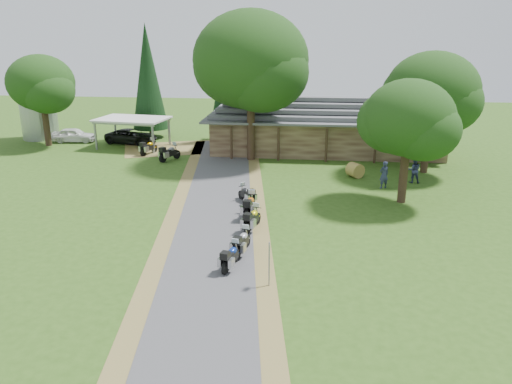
# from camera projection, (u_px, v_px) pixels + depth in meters

# --- Properties ---
(ground) EXTENTS (120.00, 120.00, 0.00)m
(ground) POSITION_uv_depth(u_px,v_px,m) (209.00, 257.00, 24.07)
(ground) COLOR #2D4E16
(ground) RESTS_ON ground
(driveway) EXTENTS (51.95, 51.95, 0.00)m
(driveway) POSITION_uv_depth(u_px,v_px,m) (215.00, 227.00, 27.91)
(driveway) COLOR #3F3F41
(driveway) RESTS_ON ground
(lodge) EXTENTS (21.40, 9.40, 4.90)m
(lodge) POSITION_uv_depth(u_px,v_px,m) (326.00, 123.00, 45.40)
(lodge) COLOR #4F3728
(lodge) RESTS_ON ground
(silo) EXTENTS (3.85, 3.85, 7.10)m
(silo) POSITION_uv_depth(u_px,v_px,m) (37.00, 104.00, 49.97)
(silo) COLOR gray
(silo) RESTS_ON ground
(carport) EXTENTS (6.86, 5.04, 2.75)m
(carport) POSITION_uv_depth(u_px,v_px,m) (133.00, 133.00, 46.80)
(carport) COLOR silver
(carport) RESTS_ON ground
(car_white_sedan) EXTENTS (2.77, 5.53, 1.78)m
(car_white_sedan) POSITION_uv_depth(u_px,v_px,m) (74.00, 133.00, 49.12)
(car_white_sedan) COLOR white
(car_white_sedan) RESTS_ON ground
(car_dark_suv) EXTENTS (3.35, 5.85, 2.11)m
(car_dark_suv) POSITION_uv_depth(u_px,v_px,m) (131.00, 133.00, 48.48)
(car_dark_suv) COLOR black
(car_dark_suv) RESTS_ON ground
(motorcycle_row_a) EXTENTS (0.98, 1.87, 1.22)m
(motorcycle_row_a) POSITION_uv_depth(u_px,v_px,m) (231.00, 255.00, 22.86)
(motorcycle_row_a) COLOR navy
(motorcycle_row_a) RESTS_ON ground
(motorcycle_row_b) EXTENTS (0.97, 1.94, 1.27)m
(motorcycle_row_b) POSITION_uv_depth(u_px,v_px,m) (242.00, 241.00, 24.40)
(motorcycle_row_b) COLOR #A9AAB0
(motorcycle_row_b) RESTS_ON ground
(motorcycle_row_c) EXTENTS (1.08, 2.03, 1.33)m
(motorcycle_row_c) POSITION_uv_depth(u_px,v_px,m) (253.00, 218.00, 27.37)
(motorcycle_row_c) COLOR #C3BE0E
(motorcycle_row_c) RESTS_ON ground
(motorcycle_row_d) EXTENTS (0.81, 2.14, 1.44)m
(motorcycle_row_d) POSITION_uv_depth(u_px,v_px,m) (250.00, 205.00, 29.25)
(motorcycle_row_d) COLOR #C56116
(motorcycle_row_d) RESTS_ON ground
(motorcycle_row_e) EXTENTS (1.49, 1.74, 1.19)m
(motorcycle_row_e) POSITION_uv_depth(u_px,v_px,m) (246.00, 194.00, 31.68)
(motorcycle_row_e) COLOR black
(motorcycle_row_e) RESTS_ON ground
(motorcycle_carport_a) EXTENTS (1.32, 2.13, 1.38)m
(motorcycle_carport_a) POSITION_uv_depth(u_px,v_px,m) (149.00, 147.00, 44.26)
(motorcycle_carport_a) COLOR #E2A200
(motorcycle_carport_a) RESTS_ON ground
(motorcycle_carport_b) EXTENTS (1.63, 2.21, 1.46)m
(motorcycle_carport_b) POSITION_uv_depth(u_px,v_px,m) (170.00, 152.00, 42.08)
(motorcycle_carport_b) COLOR slate
(motorcycle_carport_b) RESTS_ON ground
(person_a) EXTENTS (0.78, 0.71, 2.26)m
(person_a) POSITION_uv_depth(u_px,v_px,m) (384.00, 172.00, 34.46)
(person_a) COLOR navy
(person_a) RESTS_ON ground
(person_b) EXTENTS (0.64, 0.47, 2.21)m
(person_b) POSITION_uv_depth(u_px,v_px,m) (414.00, 168.00, 35.73)
(person_b) COLOR navy
(person_b) RESTS_ON ground
(hay_bale) EXTENTS (1.45, 1.43, 1.08)m
(hay_bale) POSITION_uv_depth(u_px,v_px,m) (355.00, 170.00, 37.27)
(hay_bale) COLOR olive
(hay_bale) RESTS_ON ground
(sign_post) EXTENTS (0.36, 0.06, 2.01)m
(sign_post) POSITION_uv_depth(u_px,v_px,m) (269.00, 265.00, 21.08)
(sign_post) COLOR gray
(sign_post) RESTS_ON ground
(oak_lodge_left) EXTENTS (9.34, 9.34, 13.33)m
(oak_lodge_left) POSITION_uv_depth(u_px,v_px,m) (251.00, 80.00, 40.60)
(oak_lodge_left) COLOR #1B3911
(oak_lodge_left) RESTS_ON ground
(oak_lodge_right) EXTENTS (6.85, 6.85, 10.05)m
(oak_lodge_right) POSITION_uv_depth(u_px,v_px,m) (430.00, 107.00, 37.22)
(oak_lodge_right) COLOR #1B3911
(oak_lodge_right) RESTS_ON ground
(oak_driveway) EXTENTS (5.56, 5.56, 8.73)m
(oak_driveway) POSITION_uv_depth(u_px,v_px,m) (407.00, 135.00, 30.63)
(oak_driveway) COLOR #1B3911
(oak_driveway) RESTS_ON ground
(oak_silo) EXTENTS (6.10, 6.10, 9.54)m
(oak_silo) POSITION_uv_depth(u_px,v_px,m) (43.00, 95.00, 46.48)
(oak_silo) COLOR #1B3911
(oak_silo) RESTS_ON ground
(cedar_near) EXTENTS (3.46, 3.46, 10.67)m
(cedar_near) POSITION_uv_depth(u_px,v_px,m) (227.00, 87.00, 48.37)
(cedar_near) COLOR black
(cedar_near) RESTS_ON ground
(cedar_far) EXTENTS (3.57, 3.57, 11.31)m
(cedar_far) POSITION_uv_depth(u_px,v_px,m) (148.00, 82.00, 49.94)
(cedar_far) COLOR black
(cedar_far) RESTS_ON ground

